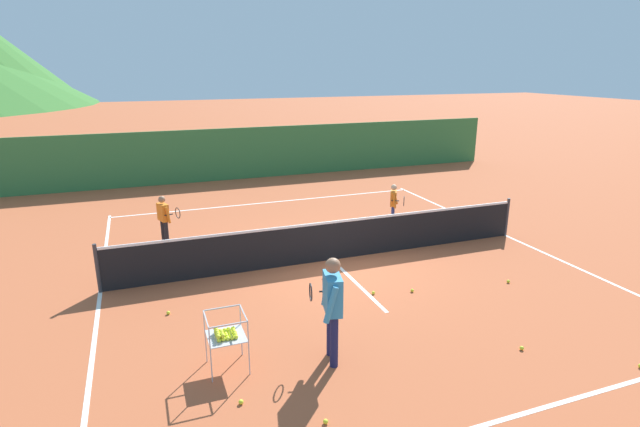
% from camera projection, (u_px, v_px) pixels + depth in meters
% --- Properties ---
extents(ground_plane, '(120.00, 120.00, 0.00)m').
position_uv_depth(ground_plane, '(332.00, 260.00, 11.91)').
color(ground_plane, '#B25633').
extents(line_baseline_near, '(10.25, 0.08, 0.01)m').
position_uv_depth(line_baseline_near, '(500.00, 420.00, 6.51)').
color(line_baseline_near, white).
rests_on(line_baseline_near, ground).
extents(line_baseline_far, '(10.25, 0.08, 0.01)m').
position_uv_depth(line_baseline_far, '(272.00, 202.00, 16.91)').
color(line_baseline_far, white).
rests_on(line_baseline_far, ground).
extents(line_sideline_west, '(0.08, 11.57, 0.01)m').
position_uv_depth(line_sideline_west, '(100.00, 292.00, 10.20)').
color(line_sideline_west, white).
rests_on(line_sideline_west, ground).
extents(line_sideline_east, '(0.08, 11.57, 0.01)m').
position_uv_depth(line_sideline_east, '(505.00, 235.00, 13.61)').
color(line_sideline_east, white).
rests_on(line_sideline_east, ground).
extents(line_service_center, '(0.08, 5.68, 0.01)m').
position_uv_depth(line_service_center, '(332.00, 260.00, 11.91)').
color(line_service_center, white).
rests_on(line_service_center, ground).
extents(tennis_net, '(10.31, 0.08, 1.05)m').
position_uv_depth(tennis_net, '(332.00, 240.00, 11.76)').
color(tennis_net, '#333338').
rests_on(tennis_net, ground).
extents(instructor, '(0.44, 0.84, 1.73)m').
position_uv_depth(instructor, '(332.00, 300.00, 7.56)').
color(instructor, '#191E4C').
rests_on(instructor, ground).
extents(student_0, '(0.56, 0.54, 1.29)m').
position_uv_depth(student_0, '(164.00, 215.00, 12.74)').
color(student_0, black).
rests_on(student_0, ground).
extents(student_1, '(0.40, 0.68, 1.22)m').
position_uv_depth(student_1, '(394.00, 201.00, 14.25)').
color(student_1, navy).
rests_on(student_1, ground).
extents(ball_cart, '(0.58, 0.58, 0.90)m').
position_uv_depth(ball_cart, '(225.00, 334.00, 7.47)').
color(ball_cart, '#B7B7BC').
rests_on(ball_cart, ground).
extents(tennis_ball_0, '(0.07, 0.07, 0.07)m').
position_uv_depth(tennis_ball_0, '(412.00, 290.00, 10.20)').
color(tennis_ball_0, yellow).
rests_on(tennis_ball_0, ground).
extents(tennis_ball_1, '(0.07, 0.07, 0.07)m').
position_uv_depth(tennis_ball_1, '(241.00, 402.00, 6.82)').
color(tennis_ball_1, yellow).
rests_on(tennis_ball_1, ground).
extents(tennis_ball_2, '(0.07, 0.07, 0.07)m').
position_uv_depth(tennis_ball_2, '(326.00, 422.00, 6.44)').
color(tennis_ball_2, yellow).
rests_on(tennis_ball_2, ground).
extents(tennis_ball_3, '(0.07, 0.07, 0.07)m').
position_uv_depth(tennis_ball_3, '(373.00, 293.00, 10.10)').
color(tennis_ball_3, yellow).
rests_on(tennis_ball_3, ground).
extents(tennis_ball_4, '(0.07, 0.07, 0.07)m').
position_uv_depth(tennis_ball_4, '(522.00, 348.00, 8.12)').
color(tennis_ball_4, yellow).
rests_on(tennis_ball_4, ground).
extents(tennis_ball_5, '(0.07, 0.07, 0.07)m').
position_uv_depth(tennis_ball_5, '(168.00, 313.00, 9.28)').
color(tennis_ball_5, yellow).
rests_on(tennis_ball_5, ground).
extents(tennis_ball_7, '(0.07, 0.07, 0.07)m').
position_uv_depth(tennis_ball_7, '(508.00, 281.00, 10.63)').
color(tennis_ball_7, yellow).
rests_on(tennis_ball_7, ground).
extents(tennis_ball_9, '(0.07, 0.07, 0.07)m').
position_uv_depth(tennis_ball_9, '(324.00, 277.00, 10.84)').
color(tennis_ball_9, yellow).
rests_on(tennis_ball_9, ground).
extents(windscreen_fence, '(22.55, 0.08, 2.08)m').
position_uv_depth(windscreen_fence, '(245.00, 153.00, 20.20)').
color(windscreen_fence, '#33753D').
rests_on(windscreen_fence, ground).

